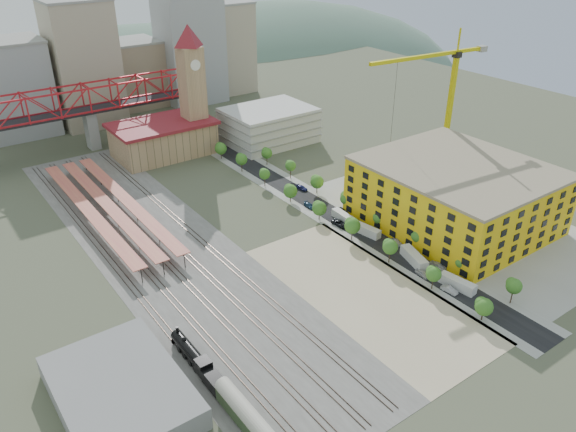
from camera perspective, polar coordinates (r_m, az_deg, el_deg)
ground at (r=163.55m, az=1.40°, el=-2.06°), size 400.00×400.00×0.00m
ballast_strip at (r=161.49m, az=-12.70°, el=-3.24°), size 36.00×165.00×0.06m
dirt_lot at (r=141.43m, az=7.88°, el=-7.74°), size 28.00×67.00×0.06m
street_asphalt at (r=182.58m, az=2.56°, el=1.36°), size 12.00×170.00×0.06m
sidewalk_west at (r=179.57m, az=1.18°, el=0.89°), size 3.00×170.00×0.04m
sidewalk_east at (r=185.71m, az=3.90°, el=1.80°), size 3.00×170.00×0.04m
construction_pad at (r=180.05m, az=16.84°, el=-0.33°), size 50.00×90.00×0.06m
rail_tracks at (r=160.88m, az=-13.28°, el=-3.39°), size 26.56×160.00×0.18m
platform_canopies at (r=181.24m, az=-17.87°, el=1.11°), size 16.00×80.00×4.12m
station_hall at (r=223.52m, az=-12.54°, el=7.72°), size 38.00×24.00×13.10m
clock_tower at (r=220.47m, az=-9.78°, el=13.72°), size 12.00×12.00×52.00m
parking_garage at (r=231.77m, az=-1.97°, el=9.21°), size 34.00×26.00×14.00m
truss_bridge at (r=234.26m, az=-19.76°, el=10.84°), size 94.00×9.60×25.60m
construction_building at (r=173.73m, az=16.65°, el=2.11°), size 44.60×50.60×18.80m
warehouse at (r=116.31m, az=-16.65°, el=-16.72°), size 22.00×32.00×5.00m
street_trees at (r=175.78m, az=4.58°, el=0.15°), size 15.40×124.40×8.00m
skyline at (r=277.48m, az=-15.86°, el=14.79°), size 133.00×46.00×60.00m
distant_hills at (r=426.50m, az=-15.23°, el=4.88°), size 647.00×264.00×227.00m
locomotive at (r=120.30m, az=-9.31°, el=-14.21°), size 2.81×21.66×5.42m
coach at (r=107.09m, az=-4.15°, el=-19.76°), size 3.11×18.05×5.67m
tower_crane at (r=197.23m, az=15.66°, el=12.23°), size 47.68×6.71×51.01m
site_trailer_a at (r=147.30m, az=16.83°, el=-6.60°), size 3.83×9.81×2.61m
site_trailer_b at (r=154.57m, az=12.68°, el=-4.17°), size 5.61×10.72×2.84m
site_trailer_c at (r=165.55m, az=7.92°, el=-1.43°), size 3.99×9.65×2.56m
site_trailer_d at (r=171.97m, az=5.64°, el=-0.11°), size 2.97×9.17×2.47m
car_0 at (r=149.84m, az=13.52°, el=-5.71°), size 2.14×4.57×1.51m
car_1 at (r=145.53m, az=16.08°, el=-7.22°), size 1.96×4.53×1.45m
car_2 at (r=169.24m, az=5.27°, el=-0.77°), size 2.85×5.66×1.54m
car_3 at (r=179.41m, az=2.16°, el=1.08°), size 2.16×4.62×1.30m
car_4 at (r=153.89m, az=15.00°, el=-4.92°), size 2.26×4.79×1.58m
car_5 at (r=162.18m, az=10.93°, el=-2.64°), size 1.81×4.09×1.31m
car_6 at (r=176.68m, az=5.50°, el=0.50°), size 2.75×4.93×1.30m
car_7 at (r=191.02m, az=1.43°, el=2.86°), size 2.24×4.66×1.31m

